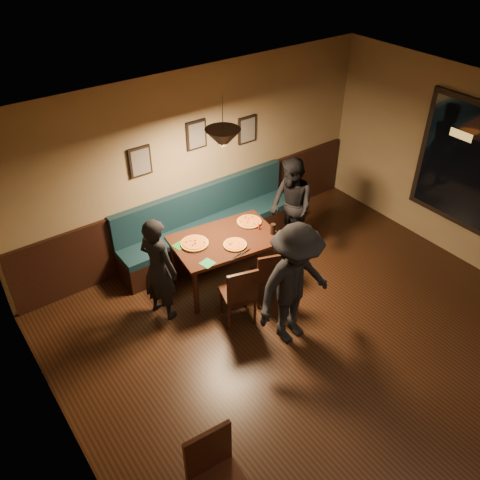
% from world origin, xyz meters
% --- Properties ---
extents(floor, '(7.00, 7.00, 0.00)m').
position_xyz_m(floor, '(0.00, 0.00, 0.00)').
color(floor, black).
rests_on(floor, ground).
extents(ceiling, '(7.00, 7.00, 0.00)m').
position_xyz_m(ceiling, '(0.00, 0.00, 2.80)').
color(ceiling, silver).
rests_on(ceiling, ground).
extents(wall_back, '(6.00, 0.00, 6.00)m').
position_xyz_m(wall_back, '(0.00, 3.50, 1.40)').
color(wall_back, '#8C704F').
rests_on(wall_back, ground).
extents(wall_left, '(0.00, 7.00, 7.00)m').
position_xyz_m(wall_left, '(-3.00, 0.00, 1.40)').
color(wall_left, '#8C704F').
rests_on(wall_left, ground).
extents(wainscot, '(5.88, 0.06, 1.00)m').
position_xyz_m(wainscot, '(0.00, 3.47, 0.50)').
color(wainscot, black).
rests_on(wainscot, ground).
extents(booth_bench, '(3.00, 0.60, 1.00)m').
position_xyz_m(booth_bench, '(0.00, 3.20, 0.50)').
color(booth_bench, '#0F232D').
rests_on(booth_bench, ground).
extents(picture_left, '(0.32, 0.04, 0.42)m').
position_xyz_m(picture_left, '(-0.90, 3.47, 1.70)').
color(picture_left, black).
rests_on(picture_left, wall_back).
extents(picture_center, '(0.32, 0.04, 0.42)m').
position_xyz_m(picture_center, '(0.00, 3.47, 1.85)').
color(picture_center, black).
rests_on(picture_center, wall_back).
extents(picture_right, '(0.32, 0.04, 0.42)m').
position_xyz_m(picture_right, '(0.90, 3.47, 1.70)').
color(picture_right, black).
rests_on(picture_right, wall_back).
extents(pendant_lamp, '(0.44, 0.44, 0.25)m').
position_xyz_m(pendant_lamp, '(-0.26, 2.40, 2.25)').
color(pendant_lamp, black).
rests_on(pendant_lamp, ceiling).
extents(dining_table, '(1.54, 1.10, 0.77)m').
position_xyz_m(dining_table, '(-0.26, 2.40, 0.38)').
color(dining_table, black).
rests_on(dining_table, floor).
extents(chair_near_left, '(0.50, 0.50, 0.92)m').
position_xyz_m(chair_near_left, '(-0.57, 1.68, 0.46)').
color(chair_near_left, '#31190D').
rests_on(chair_near_left, floor).
extents(chair_near_right, '(0.49, 0.49, 0.87)m').
position_xyz_m(chair_near_right, '(-0.02, 1.77, 0.43)').
color(chair_near_right, '#33140E').
rests_on(chair_near_right, floor).
extents(diner_left, '(0.52, 0.64, 1.51)m').
position_xyz_m(diner_left, '(-1.31, 2.38, 0.75)').
color(diner_left, black).
rests_on(diner_left, floor).
extents(diner_right, '(0.69, 0.83, 1.55)m').
position_xyz_m(diner_right, '(1.01, 2.49, 0.78)').
color(diner_right, black).
rests_on(diner_right, floor).
extents(diner_front, '(1.12, 0.68, 1.69)m').
position_xyz_m(diner_front, '(-0.19, 1.04, 0.84)').
color(diner_front, black).
rests_on(diner_front, floor).
extents(pizza_a, '(0.46, 0.46, 0.04)m').
position_xyz_m(pizza_a, '(-0.68, 2.53, 0.79)').
color(pizza_a, '#D25F27').
rests_on(pizza_a, dining_table).
extents(pizza_b, '(0.37, 0.37, 0.04)m').
position_xyz_m(pizza_b, '(-0.25, 2.19, 0.79)').
color(pizza_b, orange).
rests_on(pizza_b, dining_table).
extents(pizza_c, '(0.41, 0.41, 0.04)m').
position_xyz_m(pizza_c, '(0.24, 2.52, 0.79)').
color(pizza_c, orange).
rests_on(pizza_c, dining_table).
extents(soda_glass, '(0.10, 0.10, 0.16)m').
position_xyz_m(soda_glass, '(0.34, 2.11, 0.85)').
color(soda_glass, black).
rests_on(soda_glass, dining_table).
extents(tabasco_bottle, '(0.03, 0.03, 0.11)m').
position_xyz_m(tabasco_bottle, '(0.25, 2.30, 0.83)').
color(tabasco_bottle, '#A41505').
rests_on(tabasco_bottle, dining_table).
extents(napkin_a, '(0.19, 0.19, 0.01)m').
position_xyz_m(napkin_a, '(-0.85, 2.62, 0.77)').
color(napkin_a, '#1B661C').
rests_on(napkin_a, dining_table).
extents(napkin_b, '(0.20, 0.20, 0.01)m').
position_xyz_m(napkin_b, '(-0.76, 2.08, 0.77)').
color(napkin_b, '#20783B').
rests_on(napkin_b, dining_table).
extents(cutlery_set, '(0.20, 0.07, 0.00)m').
position_xyz_m(cutlery_set, '(-0.31, 1.98, 0.77)').
color(cutlery_set, silver).
rests_on(cutlery_set, dining_table).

